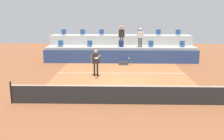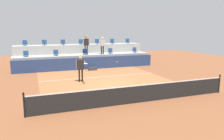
# 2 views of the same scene
# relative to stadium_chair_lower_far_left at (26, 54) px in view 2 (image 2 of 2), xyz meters

# --- Properties ---
(ground_plane) EXTENTS (40.00, 40.00, 0.00)m
(ground_plane) POSITION_rel_stadium_chair_lower_far_left_xyz_m (5.29, -7.23, -1.46)
(ground_plane) COLOR brown
(court_inner_paint) EXTENTS (9.00, 10.00, 0.01)m
(court_inner_paint) POSITION_rel_stadium_chair_lower_far_left_xyz_m (5.29, -6.23, -1.46)
(court_inner_paint) COLOR #A36038
(court_inner_paint) RESTS_ON ground_plane
(court_service_line) EXTENTS (9.00, 0.06, 0.00)m
(court_service_line) POSITION_rel_stadium_chair_lower_far_left_xyz_m (5.29, -4.83, -1.46)
(court_service_line) COLOR silver
(court_service_line) RESTS_ON ground_plane
(tennis_net) EXTENTS (10.48, 0.08, 1.07)m
(tennis_net) POSITION_rel_stadium_chair_lower_far_left_xyz_m (5.29, -11.23, -0.97)
(tennis_net) COLOR black
(tennis_net) RESTS_ON ground_plane
(sponsor_backboard) EXTENTS (13.00, 0.16, 1.10)m
(sponsor_backboard) POSITION_rel_stadium_chair_lower_far_left_xyz_m (5.29, -1.23, -0.91)
(sponsor_backboard) COLOR navy
(sponsor_backboard) RESTS_ON ground_plane
(seating_tier_lower) EXTENTS (13.00, 1.80, 1.25)m
(seating_tier_lower) POSITION_rel_stadium_chair_lower_far_left_xyz_m (5.29, 0.07, -0.84)
(seating_tier_lower) COLOR #9E9E99
(seating_tier_lower) RESTS_ON ground_plane
(seating_tier_upper) EXTENTS (13.00, 1.80, 2.10)m
(seating_tier_upper) POSITION_rel_stadium_chair_lower_far_left_xyz_m (5.29, 1.87, -0.41)
(seating_tier_upper) COLOR #9E9E99
(seating_tier_upper) RESTS_ON ground_plane
(stadium_chair_lower_far_left) EXTENTS (0.44, 0.40, 0.52)m
(stadium_chair_lower_far_left) POSITION_rel_stadium_chair_lower_far_left_xyz_m (0.00, 0.00, 0.00)
(stadium_chair_lower_far_left) COLOR #2D2D33
(stadium_chair_lower_far_left) RESTS_ON seating_tier_lower
(stadium_chair_lower_left) EXTENTS (0.44, 0.40, 0.52)m
(stadium_chair_lower_left) POSITION_rel_stadium_chair_lower_far_left_xyz_m (2.58, 0.00, 0.00)
(stadium_chair_lower_left) COLOR #2D2D33
(stadium_chair_lower_left) RESTS_ON seating_tier_lower
(stadium_chair_lower_center) EXTENTS (0.44, 0.40, 0.52)m
(stadium_chair_lower_center) POSITION_rel_stadium_chair_lower_far_left_xyz_m (5.33, 0.00, 0.00)
(stadium_chair_lower_center) COLOR #2D2D33
(stadium_chair_lower_center) RESTS_ON seating_tier_lower
(stadium_chair_lower_right) EXTENTS (0.44, 0.40, 0.52)m
(stadium_chair_lower_right) POSITION_rel_stadium_chair_lower_far_left_xyz_m (7.93, 0.00, 0.00)
(stadium_chair_lower_right) COLOR #2D2D33
(stadium_chair_lower_right) RESTS_ON seating_tier_lower
(stadium_chair_lower_far_right) EXTENTS (0.44, 0.40, 0.52)m
(stadium_chair_lower_far_right) POSITION_rel_stadium_chair_lower_far_left_xyz_m (10.64, 0.00, 0.00)
(stadium_chair_lower_far_right) COLOR #2D2D33
(stadium_chair_lower_far_right) RESTS_ON seating_tier_lower
(stadium_chair_upper_far_left) EXTENTS (0.44, 0.40, 0.52)m
(stadium_chair_upper_far_left) POSITION_rel_stadium_chair_lower_far_left_xyz_m (-0.06, 1.80, 0.85)
(stadium_chair_upper_far_left) COLOR #2D2D33
(stadium_chair_upper_far_left) RESTS_ON seating_tier_upper
(stadium_chair_upper_left) EXTENTS (0.44, 0.40, 0.52)m
(stadium_chair_upper_left) POSITION_rel_stadium_chair_lower_far_left_xyz_m (1.71, 1.80, 0.85)
(stadium_chair_upper_left) COLOR #2D2D33
(stadium_chair_upper_left) RESTS_ON seating_tier_upper
(stadium_chair_upper_mid_left) EXTENTS (0.44, 0.40, 0.52)m
(stadium_chair_upper_mid_left) POSITION_rel_stadium_chair_lower_far_left_xyz_m (3.51, 1.80, 0.85)
(stadium_chair_upper_mid_left) COLOR #2D2D33
(stadium_chair_upper_mid_left) RESTS_ON seating_tier_upper
(stadium_chair_upper_center) EXTENTS (0.44, 0.40, 0.52)m
(stadium_chair_upper_center) POSITION_rel_stadium_chair_lower_far_left_xyz_m (5.33, 1.80, 0.85)
(stadium_chair_upper_center) COLOR #2D2D33
(stadium_chair_upper_center) RESTS_ON seating_tier_upper
(stadium_chair_upper_mid_right) EXTENTS (0.44, 0.40, 0.52)m
(stadium_chair_upper_mid_right) POSITION_rel_stadium_chair_lower_far_left_xyz_m (7.09, 1.80, 0.85)
(stadium_chair_upper_mid_right) COLOR #2D2D33
(stadium_chair_upper_mid_right) RESTS_ON seating_tier_upper
(stadium_chair_upper_right) EXTENTS (0.44, 0.40, 0.52)m
(stadium_chair_upper_right) POSITION_rel_stadium_chair_lower_far_left_xyz_m (8.80, 1.80, 0.85)
(stadium_chair_upper_right) COLOR #2D2D33
(stadium_chair_upper_right) RESTS_ON seating_tier_upper
(stadium_chair_upper_far_right) EXTENTS (0.44, 0.40, 0.52)m
(stadium_chair_upper_far_right) POSITION_rel_stadium_chair_lower_far_left_xyz_m (10.64, 1.80, 0.85)
(stadium_chair_upper_far_right) COLOR #2D2D33
(stadium_chair_upper_far_right) RESTS_ON seating_tier_upper
(tennis_player) EXTENTS (0.62, 1.29, 1.81)m
(tennis_player) POSITION_rel_stadium_chair_lower_far_left_xyz_m (3.61, -5.86, -0.35)
(tennis_player) COLOR black
(tennis_player) RESTS_ON ground_plane
(spectator_with_hat) EXTENTS (0.62, 0.49, 1.85)m
(spectator_with_hat) POSITION_rel_stadium_chair_lower_far_left_xyz_m (5.35, -0.38, 0.94)
(spectator_with_hat) COLOR navy
(spectator_with_hat) RESTS_ON seating_tier_lower
(spectator_leaning_on_rail) EXTENTS (0.58, 0.23, 1.64)m
(spectator_leaning_on_rail) POSITION_rel_stadium_chair_lower_far_left_xyz_m (6.95, -0.38, 0.77)
(spectator_leaning_on_rail) COLOR black
(spectator_leaning_on_rail) RESTS_ON seating_tier_lower
(tennis_ball) EXTENTS (0.07, 0.07, 0.07)m
(tennis_ball) POSITION_rel_stadium_chair_lower_far_left_xyz_m (5.75, -7.31, 0.04)
(tennis_ball) COLOR #CCE033
(equipment_bag) EXTENTS (0.76, 0.28, 0.30)m
(equipment_bag) POSITION_rel_stadium_chair_lower_far_left_xyz_m (5.52, -1.93, -1.31)
(equipment_bag) COLOR #333338
(equipment_bag) RESTS_ON ground_plane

